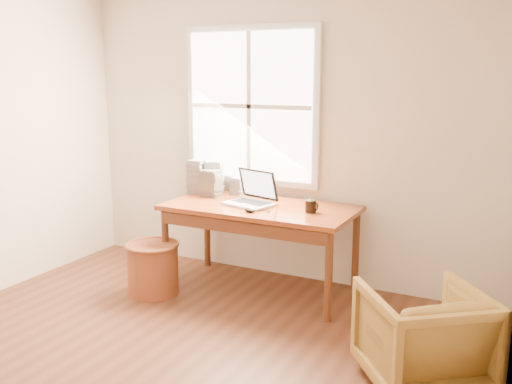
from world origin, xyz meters
TOP-DOWN VIEW (x-y plane):
  - room_shell at (-0.02, 0.16)m, footprint 4.04×4.54m
  - desk at (0.00, 1.80)m, footprint 1.60×0.80m
  - armchair at (1.55, 0.85)m, footprint 0.94×0.95m
  - wicker_stool at (-0.78, 1.32)m, footprint 0.54×0.54m
  - laptop at (-0.09, 1.77)m, footprint 0.46×0.47m
  - mouse at (0.02, 1.56)m, footprint 0.11×0.09m
  - coffee_mug at (0.46, 1.78)m, footprint 0.11×0.11m
  - cd_stack_a at (-0.61, 2.07)m, footprint 0.19×0.17m
  - cd_stack_b at (-0.56, 1.93)m, footprint 0.16×0.14m
  - cd_stack_c at (-0.75, 1.98)m, footprint 0.15×0.14m
  - cd_stack_d at (-0.38, 2.11)m, footprint 0.14×0.13m

SIDE VIEW (x-z plane):
  - wicker_stool at x=-0.78m, z-range 0.00..0.43m
  - armchair at x=1.55m, z-range 0.00..0.62m
  - desk at x=0.00m, z-range 0.71..0.75m
  - mouse at x=0.02m, z-range 0.75..0.78m
  - coffee_mug at x=0.46m, z-range 0.75..0.85m
  - cd_stack_d at x=-0.38m, z-range 0.75..0.91m
  - cd_stack_b at x=-0.56m, z-range 0.75..0.99m
  - laptop at x=-0.09m, z-range 0.75..1.03m
  - cd_stack_a at x=-0.61m, z-range 0.75..1.05m
  - cd_stack_c at x=-0.75m, z-range 0.75..1.06m
  - room_shell at x=-0.02m, z-range 0.00..2.64m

